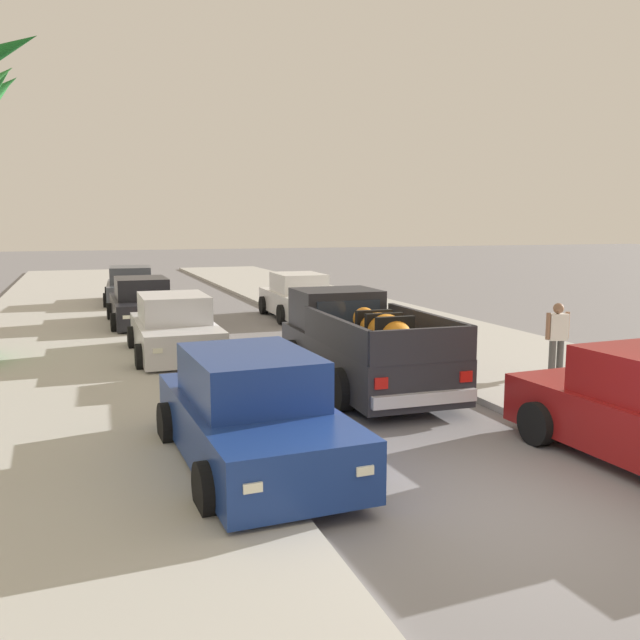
{
  "coord_description": "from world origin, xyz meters",
  "views": [
    {
      "loc": [
        -4.39,
        -5.94,
        3.19
      ],
      "look_at": [
        0.3,
        7.12,
        1.2
      ],
      "focal_mm": 37.6,
      "sensor_mm": 36.0,
      "label": 1
    }
  ],
  "objects_px": {
    "car_left_mid": "(252,414)",
    "car_left_far": "(131,287)",
    "car_left_near": "(298,297)",
    "car_right_far": "(175,329)",
    "car_right_near": "(142,304)",
    "pickup_truck": "(361,346)",
    "pedestrian": "(557,336)"
  },
  "relations": [
    {
      "from": "car_right_near",
      "to": "car_left_mid",
      "type": "bearing_deg",
      "value": -88.86
    },
    {
      "from": "pickup_truck",
      "to": "pedestrian",
      "type": "height_order",
      "value": "pickup_truck"
    },
    {
      "from": "pickup_truck",
      "to": "car_left_mid",
      "type": "bearing_deg",
      "value": -130.65
    },
    {
      "from": "car_right_near",
      "to": "pedestrian",
      "type": "xyz_separation_m",
      "value": [
        7.43,
        -10.28,
        0.2
      ]
    },
    {
      "from": "car_right_near",
      "to": "car_left_mid",
      "type": "relative_size",
      "value": 0.99
    },
    {
      "from": "car_left_near",
      "to": "pedestrian",
      "type": "relative_size",
      "value": 2.71
    },
    {
      "from": "car_left_near",
      "to": "car_left_far",
      "type": "height_order",
      "value": "same"
    },
    {
      "from": "car_left_mid",
      "to": "pedestrian",
      "type": "relative_size",
      "value": 2.71
    },
    {
      "from": "pickup_truck",
      "to": "car_right_near",
      "type": "relative_size",
      "value": 1.23
    },
    {
      "from": "pickup_truck",
      "to": "car_left_far",
      "type": "relative_size",
      "value": 1.21
    },
    {
      "from": "car_left_far",
      "to": "car_right_far",
      "type": "xyz_separation_m",
      "value": [
        0.2,
        -11.34,
        0.0
      ]
    },
    {
      "from": "car_right_near",
      "to": "car_left_mid",
      "type": "height_order",
      "value": "same"
    },
    {
      "from": "car_left_far",
      "to": "car_right_far",
      "type": "relative_size",
      "value": 1.02
    },
    {
      "from": "car_left_near",
      "to": "pedestrian",
      "type": "height_order",
      "value": "pedestrian"
    },
    {
      "from": "car_left_mid",
      "to": "car_left_far",
      "type": "xyz_separation_m",
      "value": [
        -0.19,
        19.0,
        0.0
      ]
    },
    {
      "from": "pickup_truck",
      "to": "car_right_far",
      "type": "height_order",
      "value": "pickup_truck"
    },
    {
      "from": "car_left_near",
      "to": "car_right_far",
      "type": "relative_size",
      "value": 1.01
    },
    {
      "from": "car_left_near",
      "to": "pedestrian",
      "type": "xyz_separation_m",
      "value": [
        2.23,
        -10.5,
        0.2
      ]
    },
    {
      "from": "pickup_truck",
      "to": "car_left_mid",
      "type": "height_order",
      "value": "pickup_truck"
    },
    {
      "from": "pickup_truck",
      "to": "pedestrian",
      "type": "relative_size",
      "value": 3.3
    },
    {
      "from": "car_left_far",
      "to": "pedestrian",
      "type": "height_order",
      "value": "pedestrian"
    },
    {
      "from": "car_left_near",
      "to": "car_left_far",
      "type": "distance_m",
      "value": 7.64
    },
    {
      "from": "pickup_truck",
      "to": "car_left_mid",
      "type": "distance_m",
      "value": 4.76
    },
    {
      "from": "car_left_mid",
      "to": "pedestrian",
      "type": "bearing_deg",
      "value": 21.51
    },
    {
      "from": "pickup_truck",
      "to": "car_right_far",
      "type": "relative_size",
      "value": 1.23
    },
    {
      "from": "pickup_truck",
      "to": "car_left_far",
      "type": "xyz_separation_m",
      "value": [
        -3.29,
        15.39,
        -0.1
      ]
    },
    {
      "from": "car_left_far",
      "to": "car_right_near",
      "type": "bearing_deg",
      "value": -90.74
    },
    {
      "from": "car_left_far",
      "to": "pedestrian",
      "type": "bearing_deg",
      "value": -65.57
    },
    {
      "from": "car_right_far",
      "to": "pedestrian",
      "type": "xyz_separation_m",
      "value": [
        7.15,
        -4.84,
        0.2
      ]
    },
    {
      "from": "car_right_near",
      "to": "pedestrian",
      "type": "height_order",
      "value": "pedestrian"
    },
    {
      "from": "car_right_far",
      "to": "car_left_far",
      "type": "bearing_deg",
      "value": 91.03
    },
    {
      "from": "car_left_near",
      "to": "car_left_far",
      "type": "relative_size",
      "value": 0.99
    }
  ]
}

